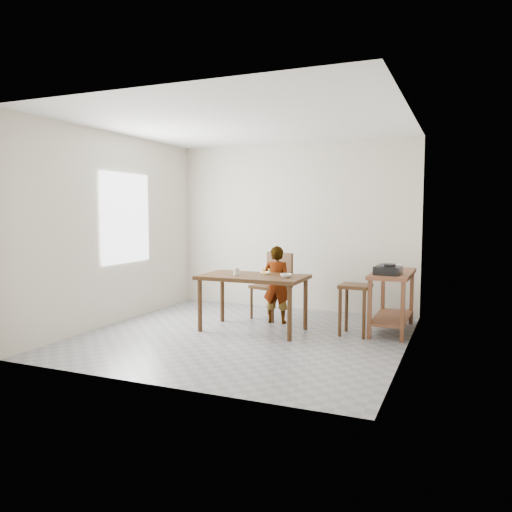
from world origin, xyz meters
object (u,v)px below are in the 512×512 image
at_px(dining_table, 253,303).
at_px(prep_counter, 392,301).
at_px(child, 277,285).
at_px(stool, 355,310).
at_px(dining_chair, 271,286).

xyz_separation_m(dining_table, prep_counter, (1.72, 0.70, 0.03)).
distance_m(child, stool, 1.23).
height_order(dining_table, stool, dining_table).
relative_size(prep_counter, dining_chair, 1.22).
distance_m(dining_table, dining_chair, 0.80).
xyz_separation_m(dining_chair, stool, (1.36, -0.50, -0.16)).
height_order(child, stool, child).
bearing_deg(dining_table, stool, 12.24).
relative_size(dining_table, child, 1.26).
bearing_deg(prep_counter, child, -174.81).
bearing_deg(prep_counter, stool, -134.51).
bearing_deg(child, dining_chair, -57.47).
relative_size(child, stool, 1.68).
xyz_separation_m(prep_counter, dining_chair, (-1.77, 0.09, 0.09)).
xyz_separation_m(prep_counter, child, (-1.59, -0.14, 0.16)).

